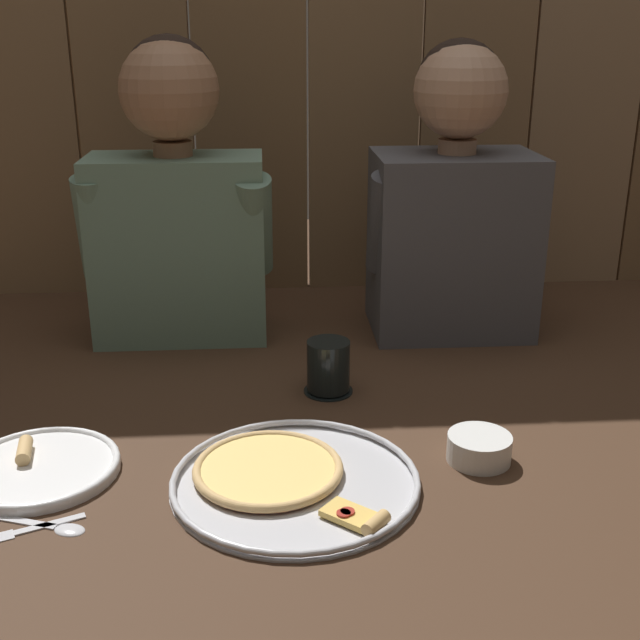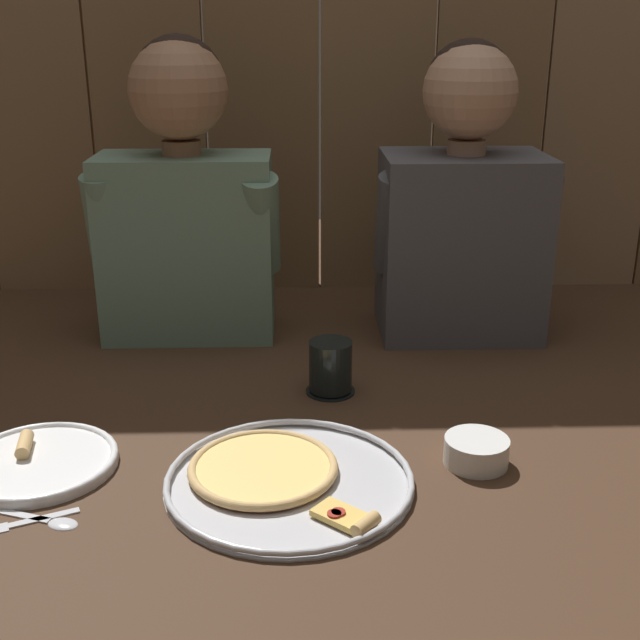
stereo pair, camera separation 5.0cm
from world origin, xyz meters
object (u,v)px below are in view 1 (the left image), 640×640
(dinner_plate, at_px, (39,467))
(dipping_bowl, at_px, (479,447))
(drinking_glass, at_px, (328,367))
(pizza_tray, at_px, (287,477))
(diner_right, at_px, (454,202))
(diner_left, at_px, (176,195))

(dinner_plate, bearing_deg, dipping_bowl, -0.88)
(dinner_plate, bearing_deg, drinking_glass, 29.02)
(pizza_tray, height_order, dinner_plate, dinner_plate)
(pizza_tray, height_order, drinking_glass, drinking_glass)
(pizza_tray, distance_m, diner_right, 0.79)
(pizza_tray, relative_size, dinner_plate, 1.54)
(dipping_bowl, relative_size, diner_left, 0.16)
(dipping_bowl, distance_m, diner_left, 0.83)
(drinking_glass, height_order, diner_left, diner_left)
(drinking_glass, bearing_deg, pizza_tray, -105.48)
(drinking_glass, distance_m, dipping_bowl, 0.35)
(pizza_tray, distance_m, diner_left, 0.73)
(dinner_plate, distance_m, drinking_glass, 0.53)
(diner_right, bearing_deg, pizza_tray, -121.27)
(drinking_glass, xyz_separation_m, diner_right, (0.30, 0.32, 0.24))
(pizza_tray, bearing_deg, dinner_plate, 171.68)
(dinner_plate, height_order, dipping_bowl, dipping_bowl)
(dinner_plate, relative_size, drinking_glass, 2.41)
(pizza_tray, bearing_deg, drinking_glass, 74.52)
(pizza_tray, height_order, diner_right, diner_right)
(dipping_bowl, bearing_deg, pizza_tray, -171.62)
(pizza_tray, bearing_deg, diner_right, 58.73)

